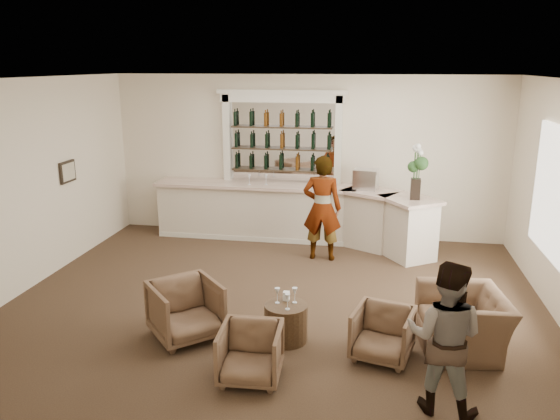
% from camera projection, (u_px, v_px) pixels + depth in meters
% --- Properties ---
extents(ground, '(8.00, 8.00, 0.00)m').
position_uv_depth(ground, '(275.00, 302.00, 8.27)').
color(ground, '#4F3B27').
rests_on(ground, ground).
extents(room_shell, '(8.04, 7.02, 3.32)m').
position_uv_depth(room_shell, '(294.00, 143.00, 8.31)').
color(room_shell, '#EFE0C7').
rests_on(room_shell, ground).
extents(bar_counter, '(5.72, 1.80, 1.14)m').
position_uv_depth(bar_counter, '(295.00, 214.00, 11.00)').
color(bar_counter, white).
rests_on(bar_counter, ground).
extents(back_bar_alcove, '(2.64, 0.25, 3.00)m').
position_uv_depth(back_bar_alcove, '(282.00, 138.00, 11.07)').
color(back_bar_alcove, white).
rests_on(back_bar_alcove, ground).
extents(cocktail_table, '(0.56, 0.56, 0.50)m').
position_uv_depth(cocktail_table, '(286.00, 322.00, 7.09)').
color(cocktail_table, '#4F3922').
rests_on(cocktail_table, ground).
extents(sommelier, '(0.72, 0.48, 1.93)m').
position_uv_depth(sommelier, '(322.00, 208.00, 9.89)').
color(sommelier, gray).
rests_on(sommelier, ground).
extents(guest, '(0.94, 0.81, 1.64)m').
position_uv_depth(guest, '(445.00, 338.00, 5.53)').
color(guest, gray).
rests_on(guest, ground).
extents(armchair_left, '(1.18, 1.18, 0.77)m').
position_uv_depth(armchair_left, '(186.00, 310.00, 7.13)').
color(armchair_left, brown).
rests_on(armchair_left, ground).
extents(armchair_center, '(0.72, 0.74, 0.65)m').
position_uv_depth(armchair_center, '(250.00, 353.00, 6.19)').
color(armchair_center, brown).
rests_on(armchair_center, ground).
extents(armchair_right, '(0.84, 0.85, 0.64)m').
position_uv_depth(armchair_right, '(383.00, 334.00, 6.64)').
color(armchair_right, brown).
rests_on(armchair_right, ground).
extents(armchair_far, '(1.14, 1.26, 0.74)m').
position_uv_depth(armchair_far, '(463.00, 322.00, 6.85)').
color(armchair_far, brown).
rests_on(armchair_far, ground).
extents(espresso_machine, '(0.51, 0.45, 0.39)m').
position_uv_depth(espresso_machine, '(366.00, 179.00, 10.54)').
color(espresso_machine, silver).
rests_on(espresso_machine, bar_counter).
extents(flower_vase, '(0.26, 0.26, 1.00)m').
position_uv_depth(flower_vase, '(417.00, 168.00, 9.68)').
color(flower_vase, black).
rests_on(flower_vase, bar_counter).
extents(wine_glass_bar_left, '(0.07, 0.07, 0.21)m').
position_uv_depth(wine_glass_bar_left, '(266.00, 179.00, 10.98)').
color(wine_glass_bar_left, white).
rests_on(wine_glass_bar_left, bar_counter).
extents(wine_glass_bar_right, '(0.07, 0.07, 0.21)m').
position_uv_depth(wine_glass_bar_right, '(249.00, 179.00, 10.98)').
color(wine_glass_bar_right, white).
rests_on(wine_glass_bar_right, bar_counter).
extents(wine_glass_tbl_a, '(0.07, 0.07, 0.21)m').
position_uv_depth(wine_glass_tbl_a, '(277.00, 296.00, 7.04)').
color(wine_glass_tbl_a, white).
rests_on(wine_glass_tbl_a, cocktail_table).
extents(wine_glass_tbl_b, '(0.07, 0.07, 0.21)m').
position_uv_depth(wine_glass_tbl_b, '(295.00, 295.00, 7.05)').
color(wine_glass_tbl_b, white).
rests_on(wine_glass_tbl_b, cocktail_table).
extents(wine_glass_tbl_c, '(0.07, 0.07, 0.21)m').
position_uv_depth(wine_glass_tbl_c, '(287.00, 302.00, 6.86)').
color(wine_glass_tbl_c, white).
rests_on(wine_glass_tbl_c, cocktail_table).
extents(napkin_holder, '(0.08, 0.08, 0.12)m').
position_uv_depth(napkin_holder, '(286.00, 296.00, 7.14)').
color(napkin_holder, white).
rests_on(napkin_holder, cocktail_table).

